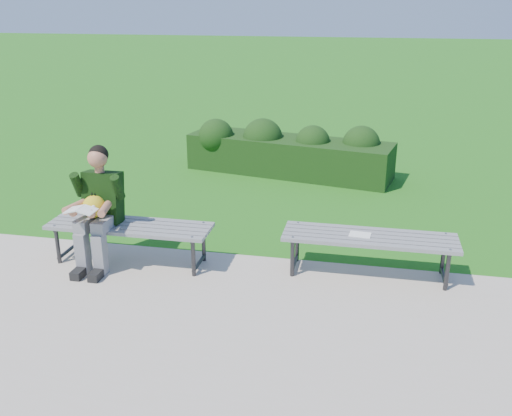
% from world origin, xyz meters
% --- Properties ---
extents(ground, '(80.00, 80.00, 0.00)m').
position_xyz_m(ground, '(0.00, 0.00, 0.00)').
color(ground, '#166918').
rests_on(ground, ground).
extents(walkway, '(30.00, 3.50, 0.02)m').
position_xyz_m(walkway, '(0.00, -1.75, 0.01)').
color(walkway, '#A7998A').
rests_on(walkway, ground).
extents(hedge, '(3.52, 1.52, 0.91)m').
position_xyz_m(hedge, '(0.06, 3.39, 0.39)').
color(hedge, '#153D15').
rests_on(hedge, ground).
extents(bench_left, '(1.80, 0.50, 0.46)m').
position_xyz_m(bench_left, '(-1.11, -0.42, 0.42)').
color(bench_left, gray).
rests_on(bench_left, walkway).
extents(bench_right, '(1.80, 0.50, 0.46)m').
position_xyz_m(bench_right, '(1.48, -0.22, 0.42)').
color(bench_right, gray).
rests_on(bench_right, walkway).
extents(seated_boy, '(0.56, 0.76, 1.31)m').
position_xyz_m(seated_boy, '(-1.41, -0.52, 0.71)').
color(seated_boy, gray).
rests_on(seated_boy, walkway).
extents(paper_sheet, '(0.23, 0.18, 0.01)m').
position_xyz_m(paper_sheet, '(1.38, -0.22, 0.47)').
color(paper_sheet, white).
rests_on(paper_sheet, bench_right).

